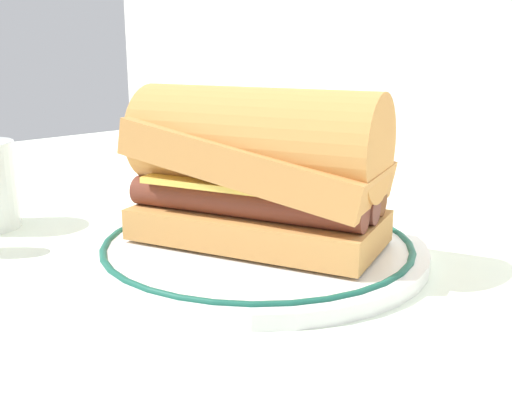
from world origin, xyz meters
name	(u,v)px	position (x,y,z in m)	size (l,w,h in m)	color
ground_plane	(245,260)	(0.00, 0.00, 0.00)	(1.50, 1.50, 0.00)	white
plate	(256,247)	(0.00, 0.01, 0.01)	(0.29, 0.29, 0.01)	white
sausage_sandwich	(256,166)	(0.00, 0.01, 0.08)	(0.23, 0.17, 0.13)	#CD8E4A
butter_knife	(335,195)	(-0.08, 0.22, 0.00)	(0.14, 0.04, 0.01)	silver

